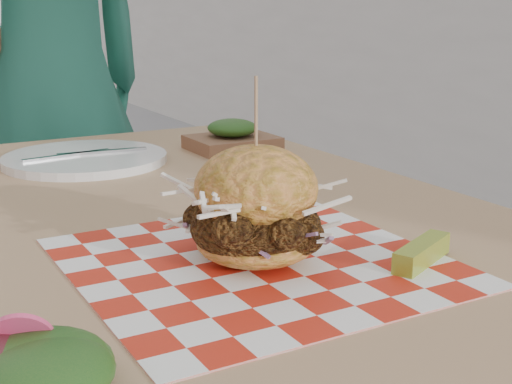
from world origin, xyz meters
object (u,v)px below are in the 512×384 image
at_px(diner, 54,85).
at_px(sandwich, 256,212).
at_px(patio_table, 171,277).
at_px(patio_chair, 21,195).

bearing_deg(diner, sandwich, 67.57).
distance_m(diner, sandwich, 1.18).
relative_size(diner, patio_table, 1.36).
bearing_deg(sandwich, patio_table, 94.43).
bearing_deg(patio_table, patio_chair, 89.77).
bearing_deg(patio_chair, diner, 13.72).
bearing_deg(diner, patio_table, 65.83).
distance_m(patio_chair, sandwich, 1.18).
bearing_deg(patio_chair, patio_table, -88.00).
distance_m(diner, patio_chair, 0.28).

